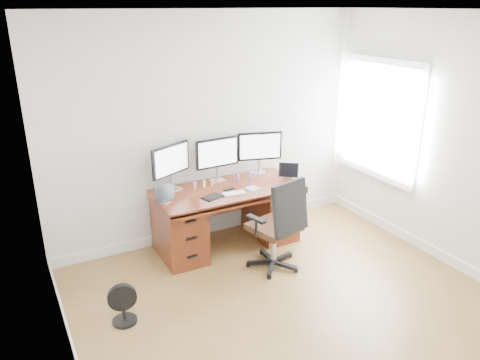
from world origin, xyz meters
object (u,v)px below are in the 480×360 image
monitor_center (217,154)px  keyboard (235,193)px  desk (227,214)px  office_chair (277,239)px  floor_fan (123,305)px

monitor_center → keyboard: bearing=-93.9°
desk → office_chair: bearing=-71.4°
floor_fan → keyboard: size_ratio=1.52×
desk → monitor_center: 0.72m
office_chair → floor_fan: size_ratio=2.72×
floor_fan → monitor_center: size_ratio=0.70×
desk → monitor_center: (0.00, 0.24, 0.68)m
office_chair → keyboard: bearing=103.4°
desk → monitor_center: size_ratio=3.09×
monitor_center → keyboard: size_ratio=2.16×
monitor_center → keyboard: 0.57m
desk → office_chair: size_ratio=1.61×
desk → keyboard: bearing=-93.1°
desk → floor_fan: (-1.50, -0.88, -0.21)m
floor_fan → office_chair: bearing=14.3°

